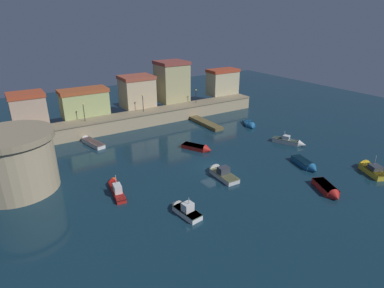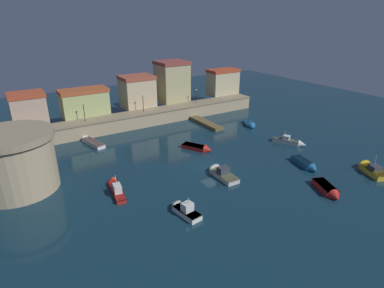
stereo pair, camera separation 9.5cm
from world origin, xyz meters
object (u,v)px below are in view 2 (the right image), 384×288
(moored_boat_2, at_px, (220,172))
(moored_boat_9, at_px, (329,190))
(moored_boat_1, at_px, (290,142))
(quay_lamp_0, at_px, (84,109))
(moored_boat_4, at_px, (183,209))
(moored_boat_7, at_px, (370,169))
(fortress_tower, at_px, (14,161))
(moored_boat_8, at_px, (199,148))
(moored_boat_0, at_px, (307,165))
(moored_boat_6, at_px, (250,125))
(quay_lamp_2, at_px, (196,94))
(quay_lamp_1, at_px, (143,100))
(moored_boat_3, at_px, (116,188))
(mooring_buoy_0, at_px, (114,180))
(moored_boat_5, at_px, (90,141))

(moored_boat_2, height_order, moored_boat_9, moored_boat_2)
(moored_boat_1, bearing_deg, quay_lamp_0, -154.59)
(moored_boat_4, bearing_deg, moored_boat_7, -108.84)
(fortress_tower, height_order, moored_boat_4, fortress_tower)
(moored_boat_7, height_order, moored_boat_8, moored_boat_7)
(moored_boat_0, relative_size, moored_boat_6, 1.10)
(quay_lamp_2, distance_m, moored_boat_6, 14.27)
(quay_lamp_2, relative_size, moored_boat_1, 0.53)
(moored_boat_4, xyz_separation_m, moored_boat_8, (11.65, 14.33, -0.12))
(moored_boat_4, bearing_deg, quay_lamp_2, -42.77)
(quay_lamp_1, bearing_deg, moored_boat_7, -62.98)
(moored_boat_1, bearing_deg, moored_boat_0, -58.93)
(moored_boat_4, bearing_deg, moored_boat_3, 21.27)
(quay_lamp_1, distance_m, moored_boat_7, 41.82)
(quay_lamp_0, distance_m, quay_lamp_1, 11.77)
(fortress_tower, xyz_separation_m, quay_lamp_0, (12.81, 15.36, 1.17))
(quay_lamp_1, xyz_separation_m, moored_boat_6, (17.89, -12.49, -4.90))
(quay_lamp_1, xyz_separation_m, mooring_buoy_0, (-13.48, -19.59, -5.19))
(moored_boat_7, bearing_deg, quay_lamp_1, 51.27)
(moored_boat_0, relative_size, moored_boat_9, 1.04)
(fortress_tower, xyz_separation_m, moored_boat_6, (42.47, 2.87, -3.66))
(moored_boat_0, distance_m, moored_boat_3, 27.86)
(quay_lamp_1, relative_size, quay_lamp_2, 1.15)
(quay_lamp_1, distance_m, mooring_buoy_0, 24.34)
(moored_boat_1, height_order, moored_boat_2, moored_boat_1)
(moored_boat_1, relative_size, moored_boat_2, 0.97)
(quay_lamp_2, distance_m, moored_boat_9, 38.09)
(moored_boat_0, bearing_deg, moored_boat_2, -96.44)
(fortress_tower, height_order, mooring_buoy_0, fortress_tower)
(moored_boat_0, relative_size, moored_boat_2, 0.91)
(quay_lamp_0, height_order, moored_boat_8, quay_lamp_0)
(moored_boat_3, height_order, mooring_buoy_0, moored_boat_3)
(mooring_buoy_0, bearing_deg, moored_boat_8, 8.86)
(moored_boat_0, height_order, moored_boat_2, moored_boat_2)
(moored_boat_0, xyz_separation_m, moored_boat_2, (-12.48, 4.85, 0.06))
(fortress_tower, relative_size, moored_boat_2, 1.76)
(quay_lamp_1, xyz_separation_m, moored_boat_5, (-12.39, -4.45, -4.81))
(moored_boat_1, distance_m, moored_boat_3, 31.52)
(quay_lamp_2, bearing_deg, moored_boat_1, -79.15)
(moored_boat_7, distance_m, moored_boat_8, 25.87)
(quay_lamp_1, relative_size, moored_boat_3, 0.52)
(moored_boat_0, distance_m, mooring_buoy_0, 28.24)
(moored_boat_0, relative_size, moored_boat_7, 0.96)
(moored_boat_8, height_order, moored_boat_9, moored_boat_9)
(quay_lamp_0, bearing_deg, moored_boat_2, -66.19)
(quay_lamp_0, height_order, quay_lamp_1, quay_lamp_1)
(moored_boat_0, distance_m, moored_boat_1, 9.06)
(moored_boat_4, distance_m, moored_boat_8, 18.47)
(quay_lamp_0, distance_m, moored_boat_9, 43.00)
(moored_boat_0, bearing_deg, moored_boat_3, -93.01)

